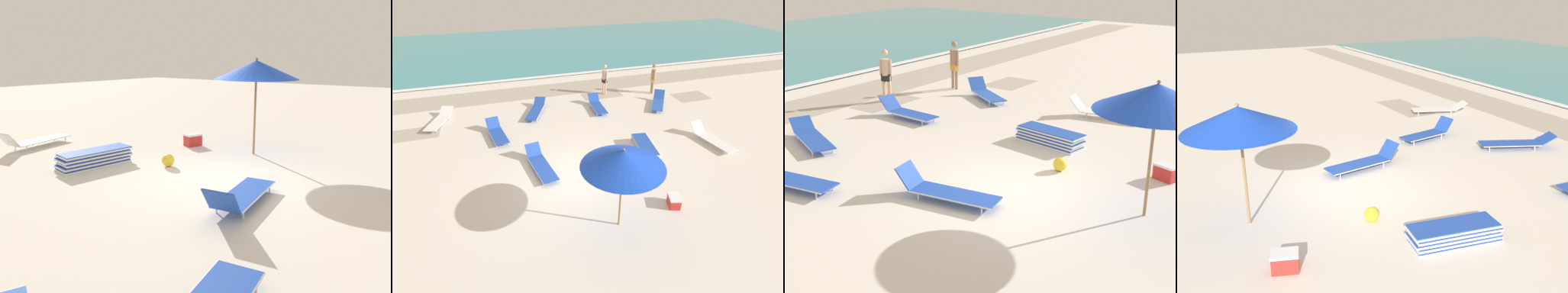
# 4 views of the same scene
# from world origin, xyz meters

# --- Properties ---
(ground_plane) EXTENTS (60.00, 60.00, 0.16)m
(ground_plane) POSITION_xyz_m (0.00, 0.01, -0.08)
(ground_plane) COLOR silver
(ocean_water) EXTENTS (60.00, 18.39, 0.07)m
(ocean_water) POSITION_xyz_m (0.00, 20.86, 0.03)
(ocean_water) COLOR teal
(ocean_water) RESTS_ON ground_plane
(beach_umbrella) EXTENTS (2.30, 2.30, 2.67)m
(beach_umbrella) POSITION_xyz_m (0.47, -2.50, 2.34)
(beach_umbrella) COLOR #9E7547
(beach_umbrella) RESTS_ON ground_plane
(lounger_stack) EXTENTS (0.90, 1.96, 0.41)m
(lounger_stack) POSITION_xyz_m (3.09, 0.99, 0.21)
(lounger_stack) COLOR blue
(lounger_stack) RESTS_ON ground_plane
(sun_lounger_under_umbrella) EXTENTS (0.93, 2.02, 0.62)m
(sun_lounger_under_umbrella) POSITION_xyz_m (-2.62, 4.13, 0.22)
(sun_lounger_under_umbrella) COLOR blue
(sun_lounger_under_umbrella) RESTS_ON ground_plane
(sun_lounger_beside_umbrella) EXTENTS (0.93, 2.26, 0.62)m
(sun_lounger_beside_umbrella) POSITION_xyz_m (-1.21, 1.06, 0.22)
(sun_lounger_beside_umbrella) COLOR blue
(sun_lounger_beside_umbrella) RESTS_ON ground_plane
(sun_lounger_near_water_left) EXTENTS (1.30, 2.31, 0.47)m
(sun_lounger_near_water_left) POSITION_xyz_m (-5.21, 6.40, 0.20)
(sun_lounger_near_water_left) COLOR white
(sun_lounger_near_water_left) RESTS_ON ground_plane
(sun_lounger_near_water_right) EXTENTS (0.72, 2.04, 0.58)m
(sun_lounger_near_water_right) POSITION_xyz_m (2.68, 5.67, 0.22)
(sun_lounger_near_water_right) COLOR blue
(sun_lounger_near_water_right) RESTS_ON ground_plane
(sun_lounger_mid_beach_solo) EXTENTS (1.64, 2.10, 0.59)m
(sun_lounger_mid_beach_solo) POSITION_xyz_m (6.00, 5.06, 0.22)
(sun_lounger_mid_beach_solo) COLOR blue
(sun_lounger_mid_beach_solo) RESTS_ON ground_plane
(sun_lounger_mid_beach_pair_a) EXTENTS (0.95, 2.32, 0.60)m
(sun_lounger_mid_beach_pair_a) POSITION_xyz_m (6.22, 0.76, 0.22)
(sun_lounger_mid_beach_pair_a) COLOR white
(sun_lounger_mid_beach_pair_a) RESTS_ON ground_plane
(sun_lounger_mid_beach_pair_b) EXTENTS (1.47, 2.39, 0.47)m
(sun_lounger_mid_beach_pair_b) POSITION_xyz_m (-0.54, 6.15, 0.20)
(sun_lounger_mid_beach_pair_b) COLOR blue
(sun_lounger_mid_beach_pair_b) RESTS_ON ground_plane
(beachgoer_wading_adult) EXTENTS (0.27, 0.44, 1.76)m
(beachgoer_wading_adult) POSITION_xyz_m (6.60, 6.90, 1.00)
(beachgoer_wading_adult) COLOR #A37A5B
(beachgoer_wading_adult) RESTS_ON ground_plane
(beachgoer_shoreline_child) EXTENTS (0.27, 0.43, 1.76)m
(beachgoer_shoreline_child) POSITION_xyz_m (3.84, 7.68, 1.00)
(beachgoer_shoreline_child) COLOR beige
(beachgoer_shoreline_child) RESTS_ON ground_plane
(beach_ball) EXTENTS (0.32, 0.32, 0.32)m
(beach_ball) POSITION_xyz_m (1.58, -0.10, 0.16)
(beach_ball) COLOR yellow
(beach_ball) RESTS_ON ground_plane
(cooler_box) EXTENTS (0.49, 0.58, 0.37)m
(cooler_box) POSITION_xyz_m (2.47, -2.28, 0.19)
(cooler_box) COLOR red
(cooler_box) RESTS_ON ground_plane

